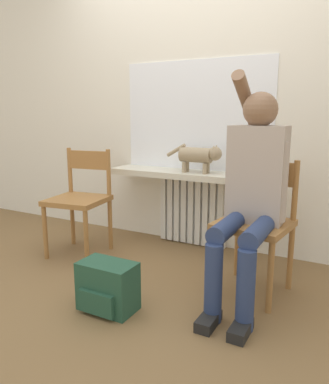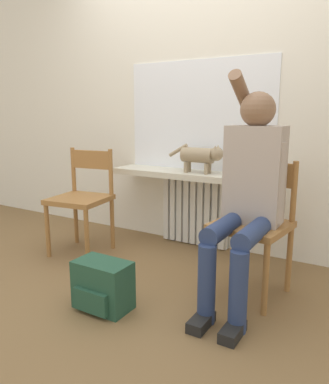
{
  "view_description": "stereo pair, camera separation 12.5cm",
  "coord_description": "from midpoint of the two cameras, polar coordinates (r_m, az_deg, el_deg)",
  "views": [
    {
      "loc": [
        1.3,
        -1.77,
        1.13
      ],
      "look_at": [
        0.0,
        0.63,
        0.57
      ],
      "focal_mm": 35.0,
      "sensor_mm": 36.0,
      "label": 1
    },
    {
      "loc": [
        1.4,
        -1.71,
        1.13
      ],
      "look_at": [
        0.0,
        0.63,
        0.57
      ],
      "focal_mm": 35.0,
      "sensor_mm": 36.0,
      "label": 2
    }
  ],
  "objects": [
    {
      "name": "wall_with_window",
      "position": [
        3.27,
        6.72,
        15.46
      ],
      "size": [
        7.0,
        0.06,
        2.7
      ],
      "color": "white",
      "rests_on": "ground_plane"
    },
    {
      "name": "backpack",
      "position": [
        2.3,
        -7.86,
        -13.96
      ],
      "size": [
        0.33,
        0.23,
        0.29
      ],
      "color": "#234C38",
      "rests_on": "ground_plane"
    },
    {
      "name": "chair_left",
      "position": [
        3.14,
        -11.31,
        -0.83
      ],
      "size": [
        0.48,
        0.48,
        0.85
      ],
      "rotation": [
        0.0,
        0.0,
        0.14
      ],
      "color": "#9E6B38",
      "rests_on": "ground_plane"
    },
    {
      "name": "windowsill",
      "position": [
        3.13,
        5.0,
        2.64
      ],
      "size": [
        1.38,
        0.32,
        0.05
      ],
      "color": "beige",
      "rests_on": "radiator"
    },
    {
      "name": "chair_right",
      "position": [
        2.44,
        14.88,
        -4.62
      ],
      "size": [
        0.48,
        0.48,
        0.85
      ],
      "rotation": [
        0.0,
        0.0,
        -0.12
      ],
      "color": "#9E6B38",
      "rests_on": "ground_plane"
    },
    {
      "name": "ground_plane",
      "position": [
        2.48,
        -6.31,
        -15.55
      ],
      "size": [
        12.0,
        12.0,
        0.0
      ],
      "primitive_type": "plane",
      "color": "brown"
    },
    {
      "name": "cat",
      "position": [
        3.04,
        6.85,
        5.55
      ],
      "size": [
        0.48,
        0.12,
        0.23
      ],
      "color": "#9E896B",
      "rests_on": "windowsill"
    },
    {
      "name": "window_glass",
      "position": [
        3.23,
        6.36,
        11.46
      ],
      "size": [
        1.32,
        0.01,
        0.91
      ],
      "color": "white",
      "rests_on": "windowsill"
    },
    {
      "name": "radiator",
      "position": [
        3.3,
        5.73,
        -2.81
      ],
      "size": [
        0.61,
        0.08,
        0.62
      ],
      "color": "silver",
      "rests_on": "ground_plane"
    },
    {
      "name": "person",
      "position": [
        2.28,
        14.3,
        0.69
      ],
      "size": [
        0.36,
        1.02,
        1.39
      ],
      "color": "navy",
      "rests_on": "ground_plane"
    }
  ]
}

